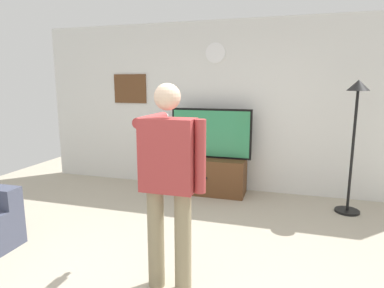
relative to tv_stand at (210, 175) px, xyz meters
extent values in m
cube|color=silver|center=(0.16, 0.35, 1.07)|extent=(6.40, 0.10, 2.70)
cube|color=brown|center=(0.00, 0.00, 0.00)|extent=(1.11, 0.49, 0.57)
sphere|color=black|center=(0.00, -0.26, 0.03)|extent=(0.04, 0.04, 0.04)
cube|color=black|center=(0.00, 0.05, 0.67)|extent=(1.27, 0.06, 0.78)
cube|color=#338C59|center=(0.00, 0.02, 0.67)|extent=(1.21, 0.01, 0.72)
cylinder|color=white|center=(0.00, 0.29, 1.92)|extent=(0.31, 0.03, 0.31)
cube|color=brown|center=(-1.50, 0.30, 1.35)|extent=(0.60, 0.04, 0.49)
cylinder|color=black|center=(1.98, -0.26, -0.27)|extent=(0.32, 0.32, 0.03)
cylinder|color=black|center=(1.98, -0.26, 0.55)|extent=(0.04, 0.04, 1.60)
cone|color=black|center=(1.98, -0.26, 1.42)|extent=(0.28, 0.28, 0.14)
cylinder|color=gray|center=(0.13, -2.51, 0.15)|extent=(0.14, 0.14, 0.87)
cylinder|color=gray|center=(0.37, -2.51, 0.15)|extent=(0.14, 0.14, 0.87)
cube|color=#A53838|center=(0.25, -2.51, 0.88)|extent=(0.44, 0.22, 0.59)
sphere|color=beige|center=(0.25, -2.51, 1.34)|extent=(0.21, 0.21, 0.21)
cylinder|color=#A53838|center=(-0.02, -2.22, 1.13)|extent=(0.09, 0.58, 0.09)
cube|color=white|center=(-0.02, -1.90, 1.13)|extent=(0.04, 0.12, 0.04)
cylinder|color=#A53838|center=(0.51, -2.51, 0.89)|extent=(0.09, 0.09, 0.58)
camera|label=1|loc=(1.15, -4.89, 1.44)|focal=30.51mm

